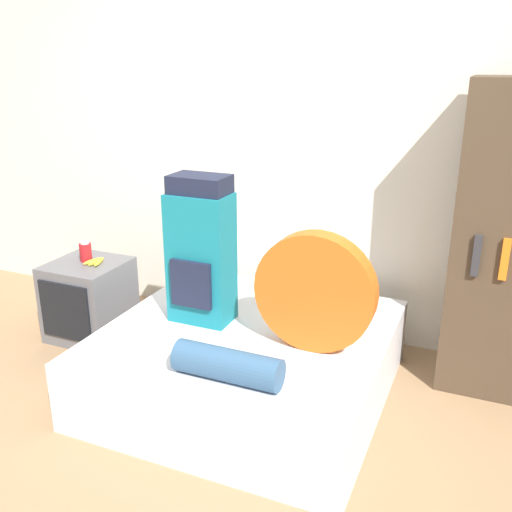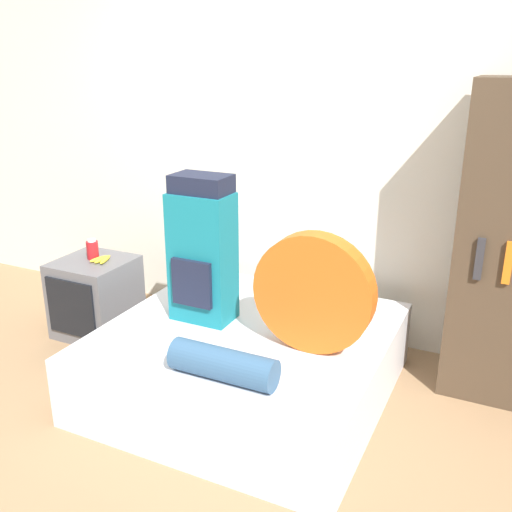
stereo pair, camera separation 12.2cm
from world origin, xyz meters
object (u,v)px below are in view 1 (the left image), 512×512
object	(u,v)px
sleeping_roll	(228,365)
backpack	(201,252)
television	(89,300)
tent_bag	(315,292)
canister	(86,252)

from	to	relation	value
sleeping_roll	backpack	bearing A→B (deg)	128.04
backpack	television	world-z (taller)	backpack
tent_bag	sleeping_roll	xyz separation A→B (m)	(-0.28, -0.47, -0.24)
television	tent_bag	bearing A→B (deg)	-8.99
backpack	sleeping_roll	bearing A→B (deg)	-51.96
backpack	canister	world-z (taller)	backpack
tent_bag	sleeping_roll	size ratio (longest dim) A/B	1.19
sleeping_roll	television	size ratio (longest dim) A/B	0.99
television	canister	size ratio (longest dim) A/B	3.83
tent_bag	canister	world-z (taller)	tent_bag
tent_bag	television	size ratio (longest dim) A/B	1.18
sleeping_roll	canister	world-z (taller)	canister
backpack	canister	xyz separation A→B (m)	(-1.02, 0.23, -0.21)
backpack	canister	bearing A→B (deg)	167.44
backpack	tent_bag	world-z (taller)	backpack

